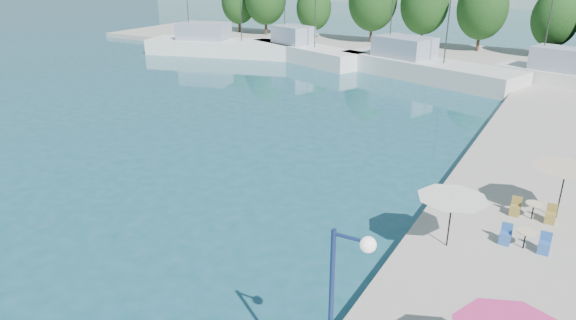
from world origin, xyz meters
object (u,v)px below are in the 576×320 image
Objects in this scene: umbrella_cream at (565,173)px; trawler_02 at (303,52)px; trawler_01 at (223,46)px; trawler_03 at (422,67)px; street_lamp at (345,292)px; umbrella_white at (452,204)px.

trawler_02 is at bearing 134.13° from umbrella_cream.
trawler_01 is 1.28× the size of trawler_02.
street_lamp is (10.31, -41.59, 3.02)m from trawler_03.
umbrella_cream is at bearing -25.07° from trawler_02.
trawler_03 is 7.18× the size of umbrella_white.
street_lamp is (35.50, -42.30, 3.02)m from trawler_01.
trawler_01 is 7.54× the size of umbrella_white.
trawler_01 is at bearing -151.46° from trawler_02.
street_lamp is at bearing -39.50° from trawler_02.
trawler_03 is at bearing -16.77° from trawler_01.
umbrella_cream is (14.17, -27.55, 1.61)m from trawler_03.
street_lamp is at bearing -105.36° from umbrella_cream.
umbrella_white is at bearing 86.56° from street_lamp.
umbrella_cream is (39.36, -28.25, 1.61)m from trawler_01.
umbrella_cream is 0.55× the size of street_lamp.
trawler_03 reaches higher than umbrella_white.
trawler_01 is 48.75m from umbrella_white.
trawler_01 is at bearing -163.28° from trawler_03.
street_lamp is (-0.33, -9.27, 1.66)m from umbrella_white.
umbrella_white is at bearing -32.94° from trawler_02.
trawler_03 is at bearing 102.54° from street_lamp.
trawler_01 reaches higher than umbrella_white.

